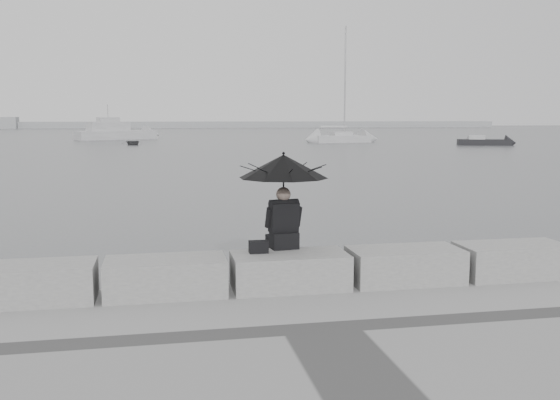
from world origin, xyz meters
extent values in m
plane|color=#4F5255|center=(0.00, 0.00, 0.00)|extent=(360.00, 360.00, 0.00)
cube|color=gray|center=(-3.40, -0.45, 0.75)|extent=(1.60, 0.80, 0.50)
cube|color=gray|center=(-1.70, -0.45, 0.75)|extent=(1.60, 0.80, 0.50)
cube|color=gray|center=(0.00, -0.45, 0.75)|extent=(1.60, 0.80, 0.50)
cube|color=gray|center=(1.70, -0.45, 0.75)|extent=(1.60, 0.80, 0.50)
cube|color=gray|center=(3.40, -0.45, 0.75)|extent=(1.60, 0.80, 0.50)
sphere|color=#726056|center=(-0.01, -0.05, 1.78)|extent=(0.21, 0.21, 0.21)
cylinder|color=black|center=(-0.01, -0.06, 1.85)|extent=(0.02, 0.02, 1.00)
cone|color=black|center=(-0.01, -0.06, 2.18)|extent=(1.28, 1.28, 0.33)
sphere|color=black|center=(-0.01, -0.06, 2.37)|extent=(0.04, 0.04, 0.04)
cube|color=black|center=(-0.42, -0.32, 1.09)|extent=(0.26, 0.15, 0.17)
cube|color=#9DA0A3|center=(0.00, 155.00, 0.80)|extent=(180.00, 6.00, 1.60)
cube|color=silver|center=(18.40, 58.89, 0.35)|extent=(6.61, 3.17, 0.90)
cube|color=silver|center=(18.40, 58.89, 0.95)|extent=(2.41, 1.86, 0.50)
cylinder|color=#9E9EA1|center=(18.40, 58.89, 6.80)|extent=(0.16, 0.16, 12.00)
cylinder|color=#9E9EA1|center=(18.40, 58.89, 1.60)|extent=(3.56, 0.54, 0.10)
cube|color=silver|center=(-6.98, 73.03, 0.50)|extent=(10.19, 6.91, 1.20)
cube|color=silver|center=(-6.98, 73.03, 1.60)|extent=(5.45, 4.17, 1.20)
cube|color=silver|center=(-6.98, 73.03, 2.50)|extent=(2.95, 2.54, 0.60)
cylinder|color=#9E9EA1|center=(-6.98, 73.03, 3.60)|extent=(0.08, 0.08, 1.60)
cube|color=black|center=(30.73, 49.57, 0.25)|extent=(5.45, 3.29, 0.70)
cube|color=silver|center=(30.73, 49.57, 0.75)|extent=(1.88, 1.66, 0.50)
imported|color=slate|center=(-4.36, 57.47, 0.26)|extent=(3.15, 1.58, 0.51)
camera|label=1|loc=(-1.75, -8.73, 2.88)|focal=40.00mm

